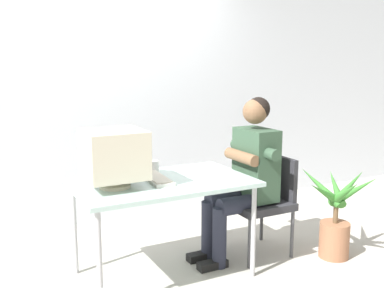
{
  "coord_description": "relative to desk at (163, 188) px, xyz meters",
  "views": [
    {
      "loc": [
        -1.29,
        -2.94,
        1.59
      ],
      "look_at": [
        0.24,
        0.0,
        0.98
      ],
      "focal_mm": 42.64,
      "sensor_mm": 36.0,
      "label": 1
    }
  ],
  "objects": [
    {
      "name": "crt_monitor",
      "position": [
        -0.36,
        -0.02,
        0.28
      ],
      "size": [
        0.41,
        0.38,
        0.4
      ],
      "color": "beige",
      "rests_on": "desk"
    },
    {
      "name": "office_chair",
      "position": [
        0.91,
        0.01,
        -0.2
      ],
      "size": [
        0.48,
        0.48,
        0.81
      ],
      "color": "#4C4C51",
      "rests_on": "ground_plane"
    },
    {
      "name": "wall_back",
      "position": [
        0.3,
        1.4,
        0.82
      ],
      "size": [
        8.0,
        0.1,
        3.0
      ],
      "primitive_type": "cube",
      "color": "silver",
      "rests_on": "ground_plane"
    },
    {
      "name": "keyboard",
      "position": [
        -0.04,
        0.02,
        0.07
      ],
      "size": [
        0.17,
        0.43,
        0.03
      ],
      "color": "silver",
      "rests_on": "desk"
    },
    {
      "name": "desk",
      "position": [
        0.0,
        0.0,
        0.0
      ],
      "size": [
        1.28,
        0.78,
        0.73
      ],
      "color": "#B7B7BC",
      "rests_on": "ground_plane"
    },
    {
      "name": "potted_plant",
      "position": [
        1.37,
        -0.36,
        -0.32
      ],
      "size": [
        0.69,
        0.62,
        0.76
      ],
      "color": "#9E6647",
      "rests_on": "ground_plane"
    },
    {
      "name": "desk_mug",
      "position": [
        0.04,
        0.26,
        0.1
      ],
      "size": [
        0.08,
        0.09,
        0.09
      ],
      "color": "white",
      "rests_on": "desk"
    },
    {
      "name": "person_seated",
      "position": [
        0.73,
        0.01,
        0.03
      ],
      "size": [
        0.68,
        0.58,
        1.31
      ],
      "color": "#334C38",
      "rests_on": "ground_plane"
    },
    {
      "name": "ground_plane",
      "position": [
        0.0,
        0.0,
        -0.68
      ],
      "size": [
        12.0,
        12.0,
        0.0
      ],
      "primitive_type": "plane",
      "color": "#B2ADA3"
    }
  ]
}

